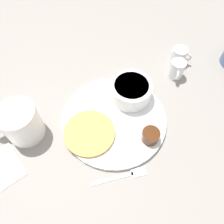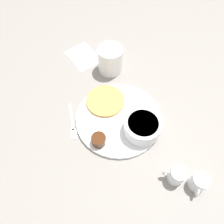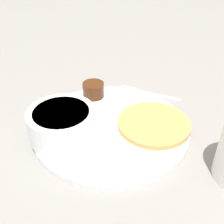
{
  "view_description": "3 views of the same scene",
  "coord_description": "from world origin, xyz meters",
  "views": [
    {
      "loc": [
        -0.17,
        -0.23,
        0.5
      ],
      "look_at": [
        0.0,
        0.01,
        0.02
      ],
      "focal_mm": 35.0,
      "sensor_mm": 36.0,
      "label": 1
    },
    {
      "loc": [
        0.29,
        -0.22,
        0.61
      ],
      "look_at": [
        -0.02,
        -0.01,
        0.03
      ],
      "focal_mm": 35.0,
      "sensor_mm": 36.0,
      "label": 2
    },
    {
      "loc": [
        -0.01,
        0.39,
        0.32
      ],
      "look_at": [
        -0.0,
        0.01,
        0.05
      ],
      "focal_mm": 45.0,
      "sensor_mm": 36.0,
      "label": 3
    }
  ],
  "objects": [
    {
      "name": "fork",
      "position": [
        -0.07,
        -0.13,
        0.0
      ],
      "size": [
        0.13,
        0.06,
        0.0
      ],
      "color": "silver",
      "rests_on": "ground_plane"
    },
    {
      "name": "butter_ramekin",
      "position": [
        0.1,
        0.02,
        0.03
      ],
      "size": [
        0.04,
        0.04,
        0.04
      ],
      "color": "white",
      "rests_on": "plate"
    },
    {
      "name": "plate",
      "position": [
        0.0,
        0.0,
        0.01
      ],
      "size": [
        0.27,
        0.27,
        0.01
      ],
      "color": "white",
      "rests_on": "ground_plane"
    },
    {
      "name": "ground_plane",
      "position": [
        0.0,
        0.0,
        0.0
      ],
      "size": [
        4.0,
        4.0,
        0.0
      ],
      "primitive_type": "plane",
      "color": "gray"
    },
    {
      "name": "pancake_stack",
      "position": [
        -0.08,
        -0.0,
        0.02
      ],
      "size": [
        0.13,
        0.13,
        0.01
      ],
      "color": "tan",
      "rests_on": "plate"
    },
    {
      "name": "bowl",
      "position": [
        0.08,
        0.03,
        0.04
      ],
      "size": [
        0.11,
        0.11,
        0.05
      ],
      "color": "white",
      "rests_on": "plate"
    },
    {
      "name": "syrup_cup",
      "position": [
        0.04,
        -0.1,
        0.03
      ],
      "size": [
        0.04,
        0.04,
        0.03
      ],
      "color": "#47230F",
      "rests_on": "plate"
    }
  ]
}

